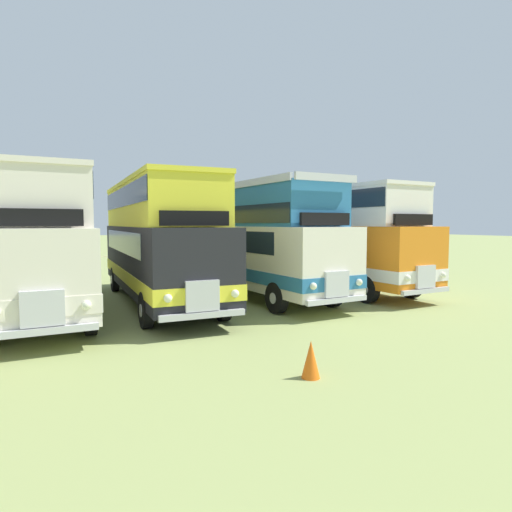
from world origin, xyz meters
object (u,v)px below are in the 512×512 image
object	(u,v)px
bus_fifth_in_row	(157,237)
cone_near_end	(311,359)
bus_sixth_in_row	(253,238)
bus_fourth_in_row	(37,238)
bus_seventh_in_row	(332,234)

from	to	relation	value
bus_fifth_in_row	cone_near_end	world-z (taller)	bus_fifth_in_row
bus_fifth_in_row	cone_near_end	xyz separation A→B (m)	(0.61, -9.34, -2.11)
bus_fifth_in_row	bus_sixth_in_row	bearing A→B (deg)	-0.99
bus_sixth_in_row	cone_near_end	world-z (taller)	bus_sixth_in_row
bus_sixth_in_row	cone_near_end	xyz separation A→B (m)	(-3.36, -9.27, -2.00)
bus_fifth_in_row	cone_near_end	distance (m)	9.59
cone_near_end	bus_sixth_in_row	bearing A→B (deg)	70.08
bus_fourth_in_row	bus_fifth_in_row	xyz separation A→B (m)	(3.98, -0.09, -0.00)
bus_sixth_in_row	bus_seventh_in_row	size ratio (longest dim) A/B	1.03
bus_fourth_in_row	cone_near_end	size ratio (longest dim) A/B	15.55
bus_fourth_in_row	bus_sixth_in_row	bearing A→B (deg)	-1.16
bus_fifth_in_row	bus_sixth_in_row	xyz separation A→B (m)	(3.96, -0.07, -0.12)
bus_sixth_in_row	cone_near_end	distance (m)	10.06
cone_near_end	bus_seventh_in_row	bearing A→B (deg)	51.53
bus_sixth_in_row	bus_fifth_in_row	bearing A→B (deg)	179.01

